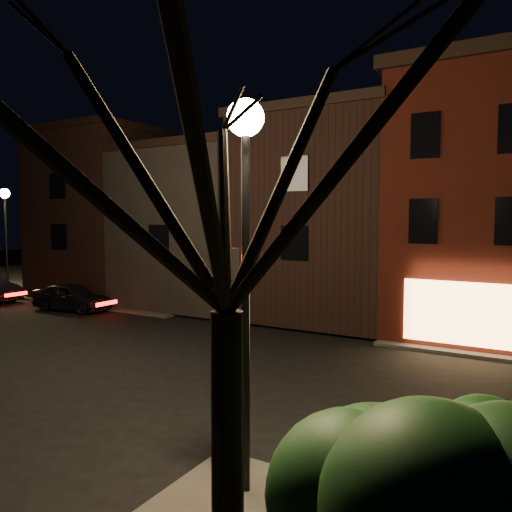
# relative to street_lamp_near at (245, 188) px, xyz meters

# --- Properties ---
(ground) EXTENTS (120.00, 120.00, 0.00)m
(ground) POSITION_rel_street_lamp_near_xyz_m (-6.20, 6.00, -5.18)
(ground) COLOR black
(ground) RESTS_ON ground
(sidewalk_far_left) EXTENTS (30.00, 30.00, 0.12)m
(sidewalk_far_left) POSITION_rel_street_lamp_near_xyz_m (-26.20, 26.00, -5.12)
(sidewalk_far_left) COLOR #2D2B28
(sidewalk_far_left) RESTS_ON ground
(corner_building) EXTENTS (6.50, 8.50, 10.50)m
(corner_building) POSITION_rel_street_lamp_near_xyz_m (1.80, 15.47, 0.22)
(corner_building) COLOR #4C150D
(corner_building) RESTS_ON ground
(row_building_a) EXTENTS (7.30, 10.30, 9.40)m
(row_building_a) POSITION_rel_street_lamp_near_xyz_m (-4.70, 16.50, -0.34)
(row_building_a) COLOR black
(row_building_a) RESTS_ON ground
(row_building_b) EXTENTS (7.80, 10.30, 8.40)m
(row_building_b) POSITION_rel_street_lamp_near_xyz_m (-11.95, 16.50, -0.85)
(row_building_b) COLOR black
(row_building_b) RESTS_ON ground
(row_building_c) EXTENTS (7.30, 10.30, 9.90)m
(row_building_c) POSITION_rel_street_lamp_near_xyz_m (-19.20, 16.50, -0.09)
(row_building_c) COLOR black
(row_building_c) RESTS_ON ground
(street_lamp_near) EXTENTS (0.60, 0.60, 6.48)m
(street_lamp_near) POSITION_rel_street_lamp_near_xyz_m (0.00, 0.00, 0.00)
(street_lamp_near) COLOR black
(street_lamp_near) RESTS_ON sidewalk_near_right
(street_lamp_far) EXTENTS (0.60, 0.60, 6.48)m
(street_lamp_far) POSITION_rel_street_lamp_near_xyz_m (-25.20, 12.20, 0.00)
(street_lamp_far) COLOR black
(street_lamp_far) RESTS_ON sidewalk_far_left
(traffic_signal) EXTENTS (0.58, 0.38, 4.05)m
(traffic_signal) POSITION_rel_street_lamp_near_xyz_m (-0.60, 0.49, -2.37)
(traffic_signal) COLOR black
(traffic_signal) RESTS_ON sidewalk_near_right
(bare_tree_right) EXTENTS (6.40, 6.40, 8.50)m
(bare_tree_right) POSITION_rel_street_lamp_near_xyz_m (1.30, -2.50, 0.97)
(bare_tree_right) COLOR black
(bare_tree_right) RESTS_ON sidewalk_near_right
(parked_car_a) EXTENTS (4.39, 2.18, 1.44)m
(parked_car_a) POSITION_rel_street_lamp_near_xyz_m (-16.68, 10.14, -4.46)
(parked_car_a) COLOR black
(parked_car_a) RESTS_ON ground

